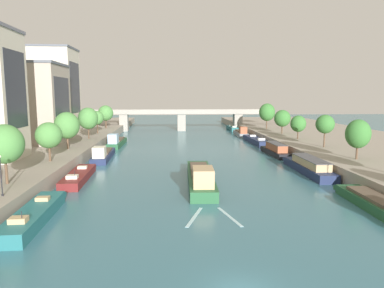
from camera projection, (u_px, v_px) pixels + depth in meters
quay_left at (10, 149)px, 73.87m from camera, size 36.00×170.00×2.22m
quay_right at (358, 146)px, 78.88m from camera, size 36.00×170.00×2.22m
barge_midriver at (201, 177)px, 49.17m from camera, size 4.16×20.58×3.57m
wake_behind_barge at (212, 217)px, 36.24m from camera, size 5.60×6.00×0.03m
moored_boat_left_downstream at (34, 215)px, 34.89m from camera, size 3.07×14.12×2.43m
moored_boat_left_end at (79, 176)px, 51.88m from camera, size 3.12×14.11×2.24m
moored_boat_left_gap_after at (103, 154)px, 68.83m from camera, size 3.44×15.53×3.04m
moored_boat_left_far at (117, 142)px, 86.37m from camera, size 3.19×15.62×3.44m
moored_boat_right_downstream at (384, 206)px, 37.11m from camera, size 3.62×16.03×2.91m
moored_boat_right_midway at (309, 166)px, 56.56m from camera, size 3.10×16.47×2.53m
moored_boat_right_far at (275, 150)px, 73.08m from camera, size 2.99×12.93×2.58m
moored_boat_right_second at (256, 140)px, 91.58m from camera, size 3.51×17.02×2.45m
moored_boat_right_near at (241, 133)px, 107.45m from camera, size 3.09×13.47×3.11m
moored_boat_right_upstream at (232, 128)px, 124.40m from camera, size 2.60×12.66×2.46m
tree_left_past_mid at (4, 144)px, 40.20m from camera, size 4.34×4.34×6.93m
tree_left_midway at (49, 135)px, 54.06m from camera, size 3.98×3.98×6.07m
tree_left_distant at (67, 125)px, 66.64m from camera, size 4.73×4.73×7.00m
tree_left_end_of_row at (88, 118)px, 81.58m from camera, size 4.56×4.56×7.31m
tree_left_second at (97, 118)px, 93.28m from camera, size 3.42×3.42×6.00m
tree_left_third at (106, 113)px, 108.02m from camera, size 4.57×4.57×6.99m
tree_right_third at (358, 134)px, 55.81m from camera, size 3.86×3.86×6.39m
tree_right_distant at (325, 124)px, 68.76m from camera, size 3.58×3.58×6.39m
tree_right_midway at (298, 124)px, 81.49m from camera, size 3.57×3.57×5.50m
tree_right_end_of_row at (282, 118)px, 92.95m from camera, size 4.27×4.27×6.28m
tree_right_second at (267, 112)px, 106.23m from camera, size 4.74×4.74×7.63m
lamppost_left_bank at (1, 174)px, 35.66m from camera, size 0.28×0.28×4.22m
building_left_far_end at (28, 103)px, 74.63m from camera, size 14.76×13.18×16.84m
building_left_corner at (55, 91)px, 92.61m from camera, size 10.71×11.85×22.39m
bridge_far at (181, 117)px, 122.47m from camera, size 63.61×4.40×7.33m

